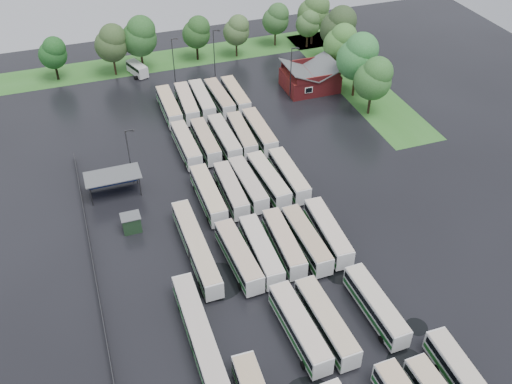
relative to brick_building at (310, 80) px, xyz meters
name	(u,v)px	position (x,y,z in m)	size (l,w,h in m)	color
ground	(272,263)	(-24.00, -42.77, -1.87)	(160.00, 160.00, 0.00)	black
brick_building	(310,80)	(0.00, 0.00, 0.00)	(10.07, 8.60, 5.39)	maroon
wash_shed	(113,177)	(-41.20, -20.74, 1.12)	(8.20, 4.20, 3.58)	#2D2D30
utility_hut	(131,223)	(-40.20, -30.17, -0.55)	(2.70, 2.20, 2.62)	black
grass_strip_north	(176,59)	(-22.00, 22.03, -1.86)	(80.00, 10.00, 0.01)	#2E6823
grass_strip_east	(355,80)	(10.00, 0.03, -1.86)	(10.00, 50.00, 0.01)	#2E6823
west_fence	(92,259)	(-46.20, -34.77, -1.27)	(0.10, 50.00, 1.20)	#2D2D30
bus_r1c1	(299,328)	(-25.27, -54.98, -0.03)	(3.07, 12.07, 3.33)	silver
bus_r1c2	(326,322)	(-22.05, -55.20, -0.04)	(3.02, 12.05, 3.33)	silver
bus_r1c4	(376,306)	(-15.51, -54.92, -0.11)	(2.78, 11.54, 3.19)	silver
bus_r2c0	(239,256)	(-28.24, -41.78, -0.05)	(3.08, 11.96, 3.30)	silver
bus_r2c1	(261,251)	(-25.17, -41.79, -0.07)	(2.68, 11.78, 3.27)	silver
bus_r2c2	(284,243)	(-21.81, -41.34, -0.11)	(2.82, 11.56, 3.20)	silver
bus_r2c3	(306,240)	(-18.75, -41.80, -0.07)	(2.67, 11.76, 3.26)	silver
bus_r2c4	(328,232)	(-15.42, -41.43, -0.05)	(3.00, 11.94, 3.30)	silver
bus_r3c0	(208,195)	(-28.53, -28.24, -0.03)	(2.60, 11.99, 3.33)	silver
bus_r3c1	(231,190)	(-25.02, -28.14, -0.12)	(2.63, 11.43, 3.17)	silver
bus_r3c2	(248,184)	(-22.20, -27.68, -0.11)	(2.76, 11.56, 3.20)	silver
bus_r3c3	(268,180)	(-18.97, -27.71, -0.05)	(3.12, 11.97, 3.30)	silver
bus_r3c4	(289,175)	(-15.59, -27.68, -0.07)	(2.50, 11.71, 3.26)	silver
bus_r4c0	(186,145)	(-28.41, -14.21, -0.10)	(2.64, 11.58, 3.21)	silver
bus_r4c1	(206,141)	(-25.09, -14.21, -0.13)	(2.44, 11.34, 3.15)	silver
bus_r4c2	(224,138)	(-21.89, -14.38, -0.06)	(2.66, 11.81, 3.28)	silver
bus_r4c3	(242,135)	(-18.78, -14.32, -0.12)	(2.86, 11.47, 3.17)	silver
bus_r4c4	(259,131)	(-15.67, -14.45, -0.04)	(2.60, 11.92, 3.32)	silver
bus_r5c0	(169,107)	(-28.34, -1.03, -0.05)	(2.59, 11.87, 3.30)	silver
bus_r5c1	(187,103)	(-25.03, -0.93, -0.05)	(3.10, 11.99, 3.31)	silver
bus_r5c2	(202,100)	(-22.01, -0.56, -0.08)	(2.74, 11.69, 3.24)	silver
bus_r5c3	(220,98)	(-18.77, -0.96, -0.09)	(2.84, 11.69, 3.23)	silver
bus_r5c4	(236,95)	(-15.63, -0.99, -0.11)	(2.45, 11.48, 3.20)	silver
artic_bus_west_b	(196,247)	(-32.98, -38.29, -0.12)	(2.66, 17.05, 3.16)	silver
artic_bus_west_c	(200,336)	(-36.19, -52.42, -0.09)	(2.47, 17.30, 3.21)	silver
minibus	(137,69)	(-31.02, 17.16, -0.51)	(3.79, 5.97, 2.45)	silver
tree_north_0	(53,52)	(-46.48, 20.27, 4.02)	(5.53, 5.53, 9.16)	black
tree_north_1	(112,43)	(-35.12, 18.56, 5.15)	(6.58, 6.58, 10.90)	#352616
tree_north_2	(140,36)	(-29.41, 18.70, 5.70)	(7.10, 7.10, 11.77)	#312416
tree_north_3	(197,32)	(-17.34, 19.92, 4.39)	(5.87, 5.87, 9.73)	black
tree_north_4	(237,30)	(-8.90, 18.82, 4.09)	(5.59, 5.59, 9.26)	#312416
tree_north_5	(276,18)	(1.02, 21.34, 4.38)	(5.86, 5.86, 9.70)	#3C2B20
tree_north_6	(314,12)	(9.15, 19.35, 5.59)	(7.00, 7.00, 11.59)	black
tree_east_0	(374,78)	(6.58, -12.59, 5.33)	(6.76, 6.76, 11.19)	black
tree_east_1	(359,56)	(7.01, -5.54, 6.34)	(7.70, 7.70, 12.76)	#302210
tree_east_2	(341,42)	(8.04, 3.70, 5.12)	(6.56, 6.56, 10.86)	black
tree_east_3	(339,27)	(10.08, 8.89, 6.07)	(7.45, 7.45, 12.34)	black
tree_east_4	(309,22)	(7.41, 18.05, 3.87)	(5.39, 5.39, 8.93)	#312011
lamp_post_ne	(292,69)	(-4.92, -2.18, 4.04)	(1.57, 0.31, 10.17)	#2D2D30
lamp_post_nw	(129,152)	(-38.03, -18.77, 3.50)	(1.42, 0.28, 9.24)	#2D2D30
lamp_post_back_w	(174,58)	(-24.48, 10.59, 3.68)	(1.47, 0.29, 9.55)	#2D2D30
lamp_post_back_e	(215,50)	(-16.07, 11.03, 3.90)	(1.53, 0.30, 9.94)	#2D2D30
puddle_1	(406,364)	(-15.44, -62.13, -1.86)	(4.32, 4.32, 0.01)	black
puddle_2	(218,281)	(-31.63, -43.49, -1.86)	(6.66, 6.66, 0.01)	black
puddle_3	(339,275)	(-16.56, -47.61, -1.86)	(3.30, 3.30, 0.01)	black
puddle_4	(416,327)	(-11.62, -58.12, -1.86)	(2.68, 2.68, 0.01)	black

